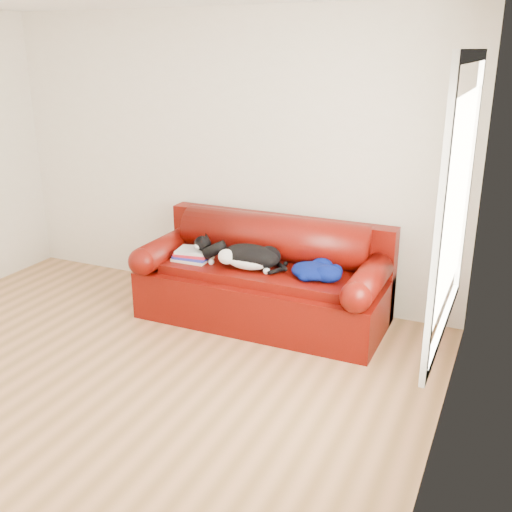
{
  "coord_description": "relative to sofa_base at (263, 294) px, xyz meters",
  "views": [
    {
      "loc": [
        2.54,
        -2.89,
        2.25
      ],
      "look_at": [
        0.61,
        1.35,
        0.63
      ],
      "focal_mm": 42.0,
      "sensor_mm": 36.0,
      "label": 1
    }
  ],
  "objects": [
    {
      "name": "cat",
      "position": [
        -0.08,
        -0.11,
        0.36
      ],
      "size": [
        0.73,
        0.43,
        0.26
      ],
      "rotation": [
        0.0,
        0.0,
        0.35
      ],
      "color": "black",
      "rests_on": "sofa_base"
    },
    {
      "name": "sofa_back",
      "position": [
        0.0,
        0.24,
        0.3
      ],
      "size": [
        2.1,
        1.01,
        0.88
      ],
      "color": "#3E0702",
      "rests_on": "ground"
    },
    {
      "name": "blanket",
      "position": [
        0.5,
        -0.07,
        0.32
      ],
      "size": [
        0.45,
        0.36,
        0.14
      ],
      "rotation": [
        0.0,
        0.0,
        0.05
      ],
      "color": "#020844",
      "rests_on": "sofa_base"
    },
    {
      "name": "ground",
      "position": [
        -0.61,
        -1.49,
        -0.24
      ],
      "size": [
        4.5,
        4.5,
        0.0
      ],
      "primitive_type": "plane",
      "color": "olive",
      "rests_on": "ground"
    },
    {
      "name": "sofa_base",
      "position": [
        0.0,
        0.0,
        0.0
      ],
      "size": [
        2.1,
        0.9,
        0.5
      ],
      "color": "#3E0702",
      "rests_on": "ground"
    },
    {
      "name": "room_shell",
      "position": [
        -0.49,
        -1.48,
        1.43
      ],
      "size": [
        4.52,
        4.02,
        2.61
      ],
      "color": "beige",
      "rests_on": "ground"
    },
    {
      "name": "book_stack",
      "position": [
        -0.61,
        -0.12,
        0.31
      ],
      "size": [
        0.32,
        0.26,
        0.1
      ],
      "rotation": [
        0.0,
        0.0,
        0.08
      ],
      "color": "beige",
      "rests_on": "sofa_base"
    }
  ]
}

